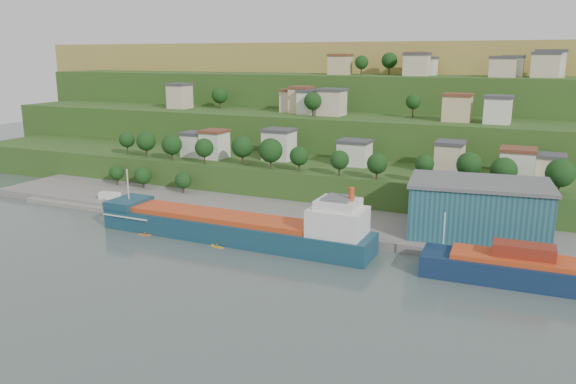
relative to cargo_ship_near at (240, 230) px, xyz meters
The scene contains 10 objects.
ground 8.23m from the cargo_ship_near, 93.90° to the right, with size 500.00×500.00×0.00m, color #43514F.
quay 28.25m from the cargo_ship_near, 46.16° to the left, with size 220.00×26.00×4.00m, color slate.
pebble_beach 57.40m from the cargo_ship_near, 165.58° to the left, with size 40.00×18.00×2.40m, color slate.
hillside 161.02m from the cargo_ship_near, 90.18° to the left, with size 360.00×210.48×96.00m.
cargo_ship_near is the anchor object (origin of this frame).
warehouse 55.13m from the cargo_ship_near, 22.77° to the left, with size 33.12×22.70×12.80m.
caravan 51.70m from the cargo_ship_near, 166.02° to the left, with size 5.91×2.46×2.76m, color white.
dinghy 47.47m from the cargo_ship_near, 163.04° to the left, with size 4.29×1.61×0.86m, color silver.
kayak_orange 24.21m from the cargo_ship_near, 166.56° to the right, with size 3.14×1.03×0.77m.
kayak_yellow 7.07m from the cargo_ship_near, 115.10° to the right, with size 3.44×1.22×0.85m.
Camera 1 is at (62.37, -101.90, 42.48)m, focal length 35.00 mm.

